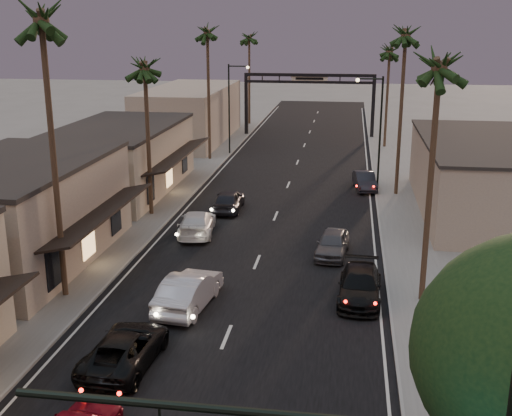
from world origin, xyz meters
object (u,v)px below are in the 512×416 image
(palm_ld, at_px, (207,28))
(oncoming_pickup, at_px, (125,348))
(streetlight_left, at_px, (232,102))
(palm_rc, at_px, (390,47))
(palm_far, at_px, (249,35))
(streetlight_right, at_px, (377,124))
(palm_ra, at_px, (440,58))
(oncoming_silver, at_px, (189,291))
(palm_lb, at_px, (40,11))
(arch, at_px, (309,89))
(palm_rb, at_px, (406,30))
(curbside_black, at_px, (360,286))
(palm_lc, at_px, (144,62))

(palm_ld, bearing_deg, oncoming_pickup, -82.46)
(streetlight_left, distance_m, palm_rc, 17.42)
(palm_far, bearing_deg, palm_rc, -39.64)
(streetlight_right, height_order, palm_ra, palm_ra)
(palm_ld, relative_size, oncoming_silver, 2.77)
(palm_ld, height_order, palm_rc, palm_ld)
(palm_lb, bearing_deg, arch, 79.84)
(arch, height_order, palm_far, palm_far)
(palm_rb, xyz_separation_m, palm_far, (-16.90, 34.00, -0.97))
(palm_far, bearing_deg, palm_rb, -63.57)
(streetlight_right, relative_size, streetlight_left, 1.00)
(palm_ld, xyz_separation_m, palm_rb, (17.20, -11.00, 0.00))
(arch, bearing_deg, palm_far, 136.05)
(arch, xyz_separation_m, oncoming_pickup, (-3.46, -53.82, -4.83))
(streetlight_right, distance_m, curbside_black, 21.79)
(palm_lc, bearing_deg, palm_ra, -34.90)
(arch, distance_m, streetlight_left, 13.85)
(streetlight_left, xyz_separation_m, palm_ra, (15.52, -34.00, 6.11))
(palm_rb, bearing_deg, arch, 108.30)
(palm_ra, distance_m, palm_rb, 20.02)
(palm_ra, bearing_deg, curbside_black, -175.01)
(palm_lb, bearing_deg, palm_rb, 51.98)
(palm_lb, xyz_separation_m, palm_rb, (17.20, 22.00, -0.97))
(streetlight_right, relative_size, palm_lb, 0.59)
(palm_lc, xyz_separation_m, palm_far, (0.30, 42.00, 0.97))
(palm_lc, relative_size, palm_rc, 1.00)
(streetlight_left, xyz_separation_m, palm_far, (-1.38, 20.00, 6.11))
(oncoming_pickup, bearing_deg, oncoming_silver, -99.00)
(palm_far, distance_m, curbside_black, 57.04)
(palm_lc, distance_m, oncoming_pickup, 22.69)
(arch, bearing_deg, palm_lc, -104.20)
(streetlight_right, height_order, oncoming_pickup, streetlight_right)
(oncoming_silver, bearing_deg, palm_rc, -97.97)
(palm_lc, relative_size, palm_rb, 0.86)
(arch, height_order, palm_rc, palm_rc)
(palm_rc, bearing_deg, palm_far, 140.36)
(palm_ld, distance_m, palm_ra, 35.47)
(palm_lb, distance_m, palm_far, 56.03)
(streetlight_left, height_order, palm_rb, palm_rb)
(oncoming_pickup, bearing_deg, palm_lc, -72.58)
(streetlight_right, relative_size, palm_ld, 0.63)
(streetlight_left, distance_m, palm_ra, 37.87)
(palm_ra, distance_m, oncoming_silver, 15.38)
(palm_ra, xyz_separation_m, oncoming_silver, (-10.91, -2.32, -10.60))
(palm_rb, bearing_deg, palm_ld, 147.40)
(curbside_black, bearing_deg, streetlight_right, 88.78)
(palm_ld, xyz_separation_m, oncoming_silver, (6.29, -33.32, -11.57))
(streetlight_left, height_order, oncoming_pickup, streetlight_left)
(palm_ra, relative_size, palm_rc, 1.08)
(palm_lb, distance_m, palm_lc, 14.30)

